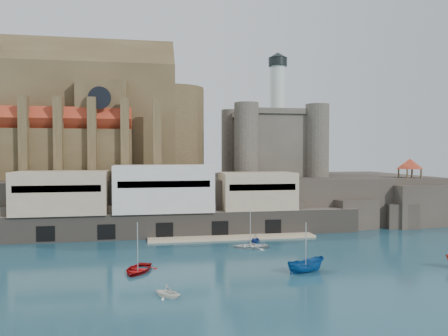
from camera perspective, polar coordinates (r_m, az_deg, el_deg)
name	(u,v)px	position (r m, az deg, el deg)	size (l,w,h in m)	color
ground	(244,264)	(61.52, 2.62, -12.41)	(300.00, 300.00, 0.00)	#163C4B
promontory	(205,199)	(98.88, -2.56, -4.03)	(100.00, 36.00, 10.00)	#2A241F
quay	(163,203)	(81.75, -8.01, -4.51)	(70.00, 12.00, 13.05)	#62584E
church	(95,122)	(100.78, -16.46, 5.80)	(47.00, 25.93, 30.51)	#4C3C23
castle_keep	(272,140)	(103.45, 6.29, 3.65)	(21.20, 21.20, 29.30)	#474137
rock_outcrop	(410,206)	(101.10, 23.09, -4.57)	(14.50, 10.50, 8.70)	#2A241F
pavilion	(410,165)	(100.64, 23.10, 0.37)	(6.40, 6.40, 5.40)	#4C3C23
boat_0	(138,272)	(58.76, -11.20, -13.14)	(4.24, 1.23, 5.94)	#9A080A
boat_1	(168,297)	(48.64, -7.37, -16.36)	(2.78, 1.70, 3.22)	white
boat_2	(306,272)	(58.48, 10.62, -13.21)	(2.08, 2.13, 5.52)	navy
boat_6	(250,248)	(71.50, 3.44, -10.37)	(4.13, 1.20, 5.78)	silver
boat_7	(255,242)	(75.78, 4.10, -9.66)	(2.69, 1.64, 3.11)	navy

